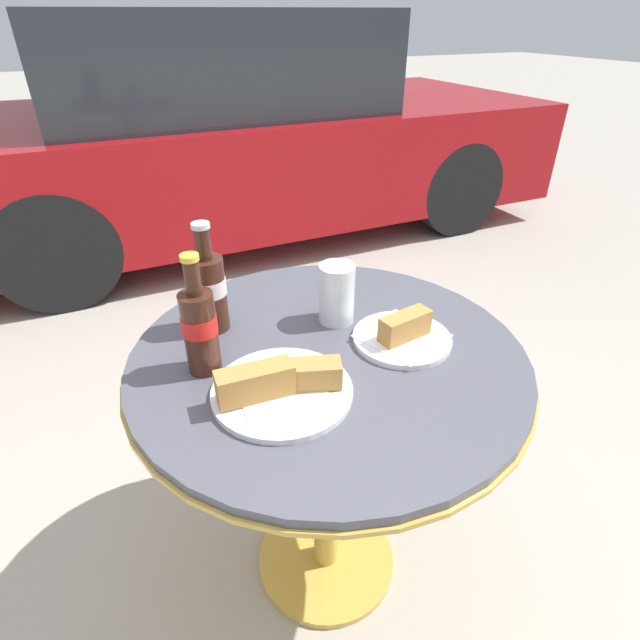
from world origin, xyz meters
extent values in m
plane|color=#A8A093|center=(0.00, 0.00, 0.00)|extent=(30.00, 30.00, 0.00)
cylinder|color=gold|center=(0.00, 0.00, 0.01)|extent=(0.37, 0.37, 0.02)
cylinder|color=gold|center=(0.00, 0.00, 0.35)|extent=(0.06, 0.06, 0.67)
cylinder|color=gold|center=(0.00, 0.00, 0.68)|extent=(0.81, 0.81, 0.01)
cylinder|color=#4C4C56|center=(0.00, 0.00, 0.70)|extent=(0.79, 0.79, 0.02)
cylinder|color=#3D1E14|center=(-0.19, 0.18, 0.79)|extent=(0.07, 0.07, 0.16)
cylinder|color=silver|center=(-0.19, 0.18, 0.81)|extent=(0.07, 0.07, 0.04)
cylinder|color=#3D1E14|center=(-0.19, 0.18, 0.90)|extent=(0.03, 0.03, 0.06)
cylinder|color=silver|center=(-0.19, 0.18, 0.94)|extent=(0.04, 0.04, 0.01)
cylinder|color=#3D1E14|center=(-0.24, 0.04, 0.79)|extent=(0.06, 0.06, 0.16)
cylinder|color=red|center=(-0.24, 0.04, 0.81)|extent=(0.06, 0.06, 0.04)
cylinder|color=#3D1E14|center=(-0.24, 0.04, 0.90)|extent=(0.03, 0.03, 0.06)
cylinder|color=gold|center=(-0.24, 0.04, 0.94)|extent=(0.03, 0.03, 0.01)
cylinder|color=#C68923|center=(0.07, 0.10, 0.76)|extent=(0.07, 0.07, 0.10)
cylinder|color=silver|center=(0.07, 0.10, 0.77)|extent=(0.08, 0.08, 0.13)
cylinder|color=white|center=(-0.13, -0.09, 0.71)|extent=(0.25, 0.25, 0.01)
cube|color=white|center=(-0.13, -0.09, 0.72)|extent=(0.17, 0.17, 0.00)
cube|color=#B77F3D|center=(-0.18, -0.09, 0.75)|extent=(0.14, 0.05, 0.06)
cube|color=#B77F3D|center=(-0.09, -0.10, 0.74)|extent=(0.12, 0.08, 0.05)
cylinder|color=white|center=(0.15, -0.03, 0.71)|extent=(0.20, 0.20, 0.01)
cube|color=white|center=(0.15, -0.03, 0.72)|extent=(0.19, 0.19, 0.00)
cube|color=#B77F3D|center=(0.15, -0.04, 0.75)|extent=(0.12, 0.06, 0.05)
cube|color=#9E0F14|center=(0.61, 2.57, 0.47)|extent=(3.87, 1.67, 0.61)
cube|color=#23282D|center=(0.42, 2.57, 1.04)|extent=(1.86, 1.47, 0.52)
cylinder|color=black|center=(1.81, 3.31, 0.30)|extent=(0.60, 0.20, 0.60)
cylinder|color=black|center=(1.81, 1.83, 0.30)|extent=(0.60, 0.20, 0.60)
cylinder|color=black|center=(-0.59, 3.31, 0.30)|extent=(0.60, 0.20, 0.60)
cylinder|color=black|center=(-0.59, 1.83, 0.30)|extent=(0.60, 0.20, 0.60)
camera|label=1|loc=(-0.36, -0.74, 1.29)|focal=28.00mm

